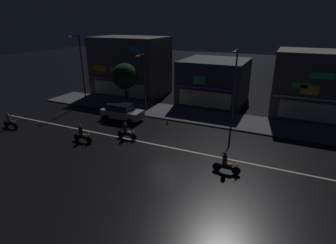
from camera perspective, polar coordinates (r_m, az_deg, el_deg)
The scene contains 17 objects.
ground_plane at distance 22.17m, azimuth -0.73°, elevation -5.16°, with size 140.00×140.00×0.00m, color black.
lane_divider_stripe at distance 22.17m, azimuth -0.73°, elevation -5.15°, with size 36.73×0.16×0.01m, color beige.
sidewalk_far at distance 29.14m, azimuth 6.13°, elevation 1.30°, with size 38.66×4.76×0.14m, color #4C4C4F.
storefront_left_block at distance 38.11m, azimuth -7.81°, elevation 11.61°, with size 9.50×6.69×7.64m.
storefront_center_block at distance 32.33m, azimuth 29.72°, elevation 6.78°, with size 9.32×6.26×6.81m.
storefront_right_block at distance 34.21m, azimuth 9.70°, elevation 8.46°, with size 7.53×7.83×5.24m.
streetlamp_west at distance 34.31m, azimuth -17.90°, elevation 11.50°, with size 0.44×1.64×7.98m.
streetlamp_mid at distance 30.13m, azimuth -5.15°, elevation 9.46°, with size 0.44×1.64×6.21m.
streetlamp_east at distance 26.92m, azimuth 13.83°, elevation 8.58°, with size 0.44×1.64×7.06m.
pedestrian_on_sidewalk at distance 33.38m, azimuth -8.56°, elevation 5.30°, with size 0.35×0.35×1.78m.
street_tree at distance 31.31m, azimuth -9.06°, elevation 9.50°, with size 2.87×2.87×5.06m.
parked_car_near_kerb at distance 28.21m, azimuth -9.72°, elevation 2.18°, with size 4.30×1.98×1.67m.
motorcycle_lead at distance 23.62m, azimuth -8.78°, elevation -2.07°, with size 1.90×0.60×1.52m.
motorcycle_following at distance 23.88m, azimuth -17.65°, elevation -2.58°, with size 1.90×0.60×1.52m.
motorcycle_opposite_lane at distance 18.71m, azimuth 12.09°, elevation -8.65°, with size 1.90×0.60×1.52m.
motorcycle_trailing_far at distance 29.75m, azimuth -30.33°, elevation 0.06°, with size 1.90×0.60×1.52m.
traffic_cone at distance 26.71m, azimuth -0.15°, elevation 0.07°, with size 0.36×0.36×0.55m, color orange.
Camera 1 is at (8.60, -18.03, 9.62)m, focal length 28.97 mm.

